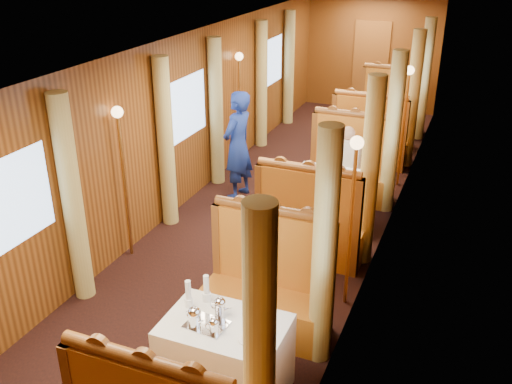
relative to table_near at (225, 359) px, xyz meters
The scene contains 46 objects.
floor 3.60m from the table_near, 102.09° to the left, with size 3.00×12.00×0.01m, color black, non-canonical shape.
ceiling 4.16m from the table_near, 102.09° to the left, with size 3.00×12.00×0.01m, color silver, non-canonical shape.
wall_far 9.57m from the table_near, 94.51° to the left, with size 3.00×2.50×0.01m, color brown, non-canonical shape.
wall_left 4.25m from the table_near, 122.74° to the left, with size 12.00×2.50×0.01m, color brown, non-canonical shape.
wall_right 3.68m from the table_near, 77.91° to the left, with size 12.00×2.50×0.01m, color brown, non-canonical shape.
doorway_far 9.52m from the table_near, 94.53° to the left, with size 0.80×0.04×2.00m, color brown.
table_near is the anchor object (origin of this frame).
banquette_near_aft 1.02m from the table_near, 90.00° to the left, with size 1.30×0.55×1.34m.
table_mid 3.50m from the table_near, 90.00° to the left, with size 1.05×0.72×0.75m, color white.
banquette_mid_fwd 2.49m from the table_near, 90.00° to the left, with size 1.30×0.55×1.34m.
banquette_mid_aft 4.51m from the table_near, 90.00° to the left, with size 1.30×0.55×1.34m.
table_far 7.00m from the table_near, 90.00° to the left, with size 1.05×0.72×0.75m, color white.
banquette_far_fwd 5.99m from the table_near, 90.00° to the left, with size 1.30×0.55×1.34m.
banquette_far_aft 8.01m from the table_near, 90.00° to the left, with size 1.30×0.55×1.34m.
tea_tray 0.41m from the table_near, 148.59° to the right, with size 0.34×0.26×0.01m, color silver.
teapot_left 0.51m from the table_near, 147.20° to the right, with size 0.18×0.14×0.15m, color silver, non-canonical shape.
teapot_right 0.46m from the table_near, 98.07° to the right, with size 0.14×0.10×0.11m, color silver, non-canonical shape.
teapot_back 0.46m from the table_near, 132.38° to the left, with size 0.17×0.13×0.14m, color silver, non-canonical shape.
fruit_plate 0.50m from the table_near, 19.89° to the right, with size 0.21×0.21×0.05m.
cup_inboard 0.63m from the table_near, 165.10° to the left, with size 0.08×0.08×0.26m.
cup_outboard 0.61m from the table_near, 139.94° to the left, with size 0.08×0.08×0.26m.
rose_vase_mid 3.56m from the table_near, 89.92° to the left, with size 0.06×0.06×0.36m.
rose_vase_far 7.00m from the table_near, 90.29° to the left, with size 0.06×0.06×0.36m.
window_left_near 2.48m from the table_near, behind, with size 1.20×0.90×0.01m, color #90ADD4, non-canonical shape.
curtain_left_near_b 2.41m from the table_near, 159.89° to the left, with size 0.22×0.22×2.35m, color tan.
window_right_near 1.30m from the table_near, ahead, with size 1.20×0.90×0.01m, color #90ADD4, non-canonical shape.
curtain_right_near_a 1.28m from the table_near, 51.07° to the right, with size 0.22×0.22×2.35m, color tan.
curtain_right_near_b 1.28m from the table_near, 51.07° to the left, with size 0.22×0.22×2.35m, color tan.
window_left_mid 4.29m from the table_near, 122.56° to the left, with size 1.20×0.90×0.01m, color #90ADD4, non-canonical shape.
curtain_left_mid_a 3.55m from the table_near, 128.06° to the left, with size 0.22×0.22×2.35m, color tan.
curtain_left_mid_b 4.85m from the table_near, 116.46° to the left, with size 0.22×0.22×2.35m, color tan.
window_right_mid 3.73m from the table_near, 78.14° to the left, with size 1.20×0.90×0.01m, color #90ADD4, non-canonical shape.
curtain_right_mid_a 2.90m from the table_near, 76.96° to the left, with size 0.22×0.22×2.35m, color tan.
curtain_right_mid_b 4.40m from the table_near, 81.63° to the left, with size 0.22×0.22×2.35m, color tan.
window_left_far 7.43m from the table_near, 107.71° to the left, with size 1.20×0.90×0.01m, color #90ADD4, non-canonical shape.
curtain_left_far_a 6.62m from the table_near, 108.90° to the left, with size 0.22×0.22×2.35m, color tan.
curtain_left_far_b 8.11m from the table_near, 105.31° to the left, with size 0.22×0.22×2.35m, color tan.
window_right_far 7.12m from the table_near, 84.01° to the left, with size 1.20×0.90×0.01m, color #90ADD4, non-canonical shape.
curtain_right_far_a 6.30m from the table_near, 84.22° to the left, with size 0.22×0.22×2.35m, color tan.
curtain_right_far_b 7.85m from the table_near, 85.37° to the left, with size 0.22×0.22×2.35m, color tan.
sconce_left_fore 2.95m from the table_near, 140.86° to the left, with size 0.14×0.14×1.95m.
sconce_right_fore 2.12m from the table_near, 69.62° to the left, with size 0.14×0.14×1.95m.
sconce_left_aft 5.76m from the table_near, 112.27° to the left, with size 0.14×0.14×1.95m.
sconce_right_aft 5.39m from the table_near, 82.94° to the left, with size 0.14×0.14×1.95m.
steward 4.21m from the table_near, 112.23° to the left, with size 0.61×0.40×1.68m, color navy.
passenger 4.26m from the table_near, 90.00° to the left, with size 0.40×0.44×0.76m.
Camera 1 is at (2.47, -7.03, 3.76)m, focal length 40.00 mm.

